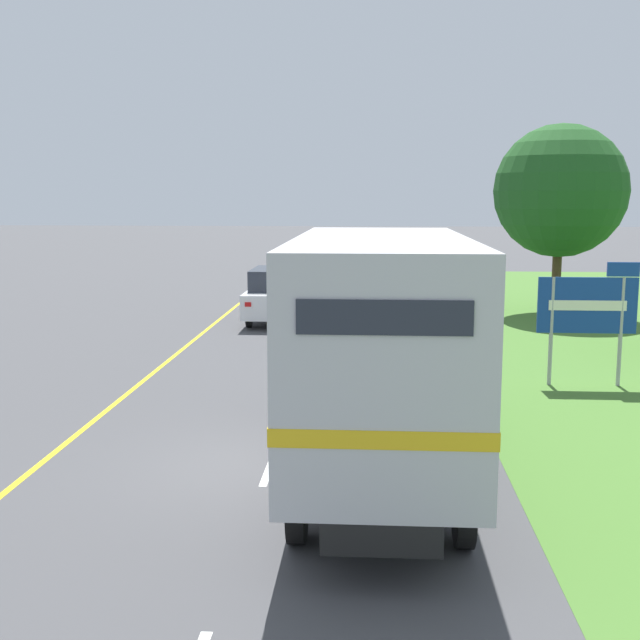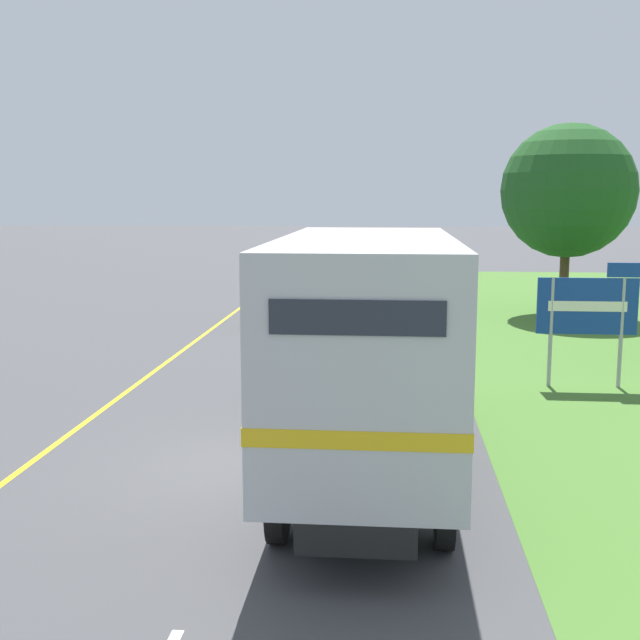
% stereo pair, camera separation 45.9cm
% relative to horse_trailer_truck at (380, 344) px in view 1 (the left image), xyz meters
% --- Properties ---
extents(ground_plane, '(200.00, 200.00, 0.00)m').
position_rel_horse_trailer_truck_xyz_m(ground_plane, '(-1.72, 0.31, -2.05)').
color(ground_plane, '#444447').
extents(edge_line_yellow, '(0.12, 50.72, 0.01)m').
position_rel_horse_trailer_truck_xyz_m(edge_line_yellow, '(-5.42, 8.46, -2.05)').
color(edge_line_yellow, yellow).
rests_on(edge_line_yellow, ground).
extents(centre_dash_near, '(0.12, 2.60, 0.01)m').
position_rel_horse_trailer_truck_xyz_m(centre_dash_near, '(-1.72, 0.63, -2.05)').
color(centre_dash_near, white).
rests_on(centre_dash_near, ground).
extents(centre_dash_mid_a, '(0.12, 2.60, 0.01)m').
position_rel_horse_trailer_truck_xyz_m(centre_dash_mid_a, '(-1.72, 7.23, -2.05)').
color(centre_dash_mid_a, white).
rests_on(centre_dash_mid_a, ground).
extents(centre_dash_mid_b, '(0.12, 2.60, 0.01)m').
position_rel_horse_trailer_truck_xyz_m(centre_dash_mid_b, '(-1.72, 13.83, -2.05)').
color(centre_dash_mid_b, white).
rests_on(centre_dash_mid_b, ground).
extents(centre_dash_far, '(0.12, 2.60, 0.01)m').
position_rel_horse_trailer_truck_xyz_m(centre_dash_far, '(-1.72, 20.43, -2.05)').
color(centre_dash_far, white).
rests_on(centre_dash_far, ground).
extents(centre_dash_farthest, '(0.12, 2.60, 0.01)m').
position_rel_horse_trailer_truck_xyz_m(centre_dash_farthest, '(-1.72, 27.03, -2.05)').
color(centre_dash_farthest, white).
rests_on(centre_dash_farthest, ground).
extents(horse_trailer_truck, '(2.39, 8.61, 3.70)m').
position_rel_horse_trailer_truck_xyz_m(horse_trailer_truck, '(0.00, 0.00, 0.00)').
color(horse_trailer_truck, black).
rests_on(horse_trailer_truck, ground).
extents(lead_car_white, '(1.80, 4.58, 1.82)m').
position_rel_horse_trailer_truck_xyz_m(lead_car_white, '(-3.39, 15.04, -1.12)').
color(lead_car_white, black).
rests_on(lead_car_white, ground).
extents(highway_sign, '(2.19, 0.09, 2.80)m').
position_rel_horse_trailer_truck_xyz_m(highway_sign, '(4.72, 6.18, -0.28)').
color(highway_sign, '#9E9EA3').
rests_on(highway_sign, ground).
extents(roadside_tree_mid, '(4.73, 4.73, 6.79)m').
position_rel_horse_trailer_truck_xyz_m(roadside_tree_mid, '(6.52, 17.48, 2.36)').
color(roadside_tree_mid, '#4C3823').
rests_on(roadside_tree_mid, ground).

